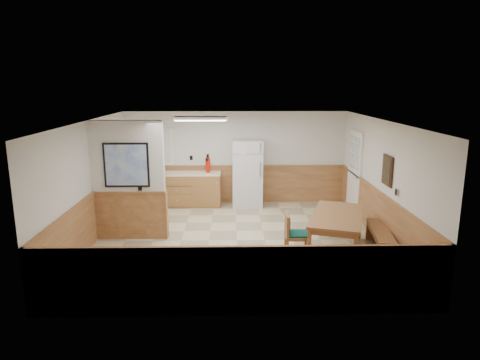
{
  "coord_description": "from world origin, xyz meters",
  "views": [
    {
      "loc": [
        -0.11,
        -8.5,
        3.22
      ],
      "look_at": [
        0.07,
        0.4,
        1.21
      ],
      "focal_mm": 32.0,
      "sensor_mm": 36.0,
      "label": 1
    }
  ],
  "objects_px": {
    "dining_table": "(337,219)",
    "soap_bottle": "(149,169)",
    "dining_chair": "(292,232)",
    "fire_extinguisher": "(208,164)",
    "refrigerator": "(247,173)",
    "dining_bench": "(380,235)"
  },
  "relations": [
    {
      "from": "dining_chair",
      "to": "fire_extinguisher",
      "type": "height_order",
      "value": "fire_extinguisher"
    },
    {
      "from": "dining_table",
      "to": "dining_bench",
      "type": "xyz_separation_m",
      "value": [
        0.85,
        -0.05,
        -0.32
      ]
    },
    {
      "from": "refrigerator",
      "to": "dining_bench",
      "type": "relative_size",
      "value": 1.17
    },
    {
      "from": "dining_bench",
      "to": "refrigerator",
      "type": "bearing_deg",
      "value": 135.36
    },
    {
      "from": "dining_table",
      "to": "dining_chair",
      "type": "relative_size",
      "value": 2.42
    },
    {
      "from": "refrigerator",
      "to": "fire_extinguisher",
      "type": "xyz_separation_m",
      "value": [
        -1.05,
        0.08,
        0.22
      ]
    },
    {
      "from": "refrigerator",
      "to": "soap_bottle",
      "type": "height_order",
      "value": "refrigerator"
    },
    {
      "from": "dining_chair",
      "to": "fire_extinguisher",
      "type": "relative_size",
      "value": 1.73
    },
    {
      "from": "refrigerator",
      "to": "fire_extinguisher",
      "type": "bearing_deg",
      "value": 176.03
    },
    {
      "from": "fire_extinguisher",
      "to": "dining_bench",
      "type": "bearing_deg",
      "value": -64.98
    },
    {
      "from": "soap_bottle",
      "to": "fire_extinguisher",
      "type": "bearing_deg",
      "value": 0.16
    },
    {
      "from": "dining_table",
      "to": "soap_bottle",
      "type": "height_order",
      "value": "soap_bottle"
    },
    {
      "from": "dining_bench",
      "to": "fire_extinguisher",
      "type": "distance_m",
      "value": 4.95
    },
    {
      "from": "dining_bench",
      "to": "soap_bottle",
      "type": "relative_size",
      "value": 7.67
    },
    {
      "from": "dining_bench",
      "to": "dining_chair",
      "type": "bearing_deg",
      "value": -164.22
    },
    {
      "from": "soap_bottle",
      "to": "refrigerator",
      "type": "bearing_deg",
      "value": -1.58
    },
    {
      "from": "dining_table",
      "to": "dining_bench",
      "type": "height_order",
      "value": "dining_table"
    },
    {
      "from": "dining_table",
      "to": "fire_extinguisher",
      "type": "bearing_deg",
      "value": 147.66
    },
    {
      "from": "dining_chair",
      "to": "soap_bottle",
      "type": "relative_size",
      "value": 4.27
    },
    {
      "from": "refrigerator",
      "to": "dining_table",
      "type": "xyz_separation_m",
      "value": [
        1.62,
        -3.26,
        -0.23
      ]
    },
    {
      "from": "dining_bench",
      "to": "soap_bottle",
      "type": "distance_m",
      "value": 6.15
    },
    {
      "from": "refrigerator",
      "to": "soap_bottle",
      "type": "distance_m",
      "value": 2.63
    }
  ]
}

